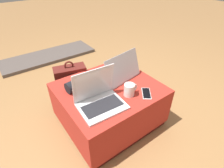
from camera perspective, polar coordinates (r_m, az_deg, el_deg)
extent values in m
plane|color=#9E7042|center=(1.72, -0.91, -11.59)|extent=(14.00, 14.00, 0.00)
cube|color=maroon|center=(1.70, -0.92, -11.02)|extent=(0.78, 0.69, 0.05)
cube|color=#B22D23|center=(1.57, -0.98, -6.07)|extent=(0.81, 0.72, 0.34)
cube|color=silver|center=(1.27, -3.28, -7.23)|extent=(0.34, 0.27, 0.02)
cube|color=#232328|center=(1.26, -3.15, -7.08)|extent=(0.29, 0.16, 0.00)
cube|color=silver|center=(1.27, -5.97, 0.10)|extent=(0.33, 0.06, 0.25)
cube|color=white|center=(1.26, -5.86, -0.03)|extent=(0.29, 0.05, 0.22)
cube|color=#B7B7BC|center=(1.59, 1.33, 2.54)|extent=(0.41, 0.30, 0.02)
cube|color=#232328|center=(1.58, 1.17, 2.92)|extent=(0.35, 0.18, 0.00)
cube|color=#B7B7BC|center=(1.48, 3.74, 5.29)|extent=(0.38, 0.14, 0.23)
cube|color=green|center=(1.48, 3.60, 5.31)|extent=(0.34, 0.12, 0.20)
cube|color=white|center=(1.41, 11.14, -3.05)|extent=(0.14, 0.15, 0.01)
cube|color=black|center=(1.41, 11.16, -2.90)|extent=(0.13, 0.14, 0.00)
cube|color=#5B1E19|center=(1.84, -12.91, -0.43)|extent=(0.33, 0.22, 0.42)
cube|color=#4E1A15|center=(1.95, -13.05, -1.03)|extent=(0.25, 0.11, 0.19)
torus|color=#5B1E19|center=(1.72, -13.92, 5.92)|extent=(0.09, 0.04, 0.09)
cylinder|color=black|center=(1.45, -10.84, 0.16)|extent=(0.23, 0.12, 0.09)
cube|color=#441B20|center=(1.45, -10.84, 0.16)|extent=(0.09, 0.12, 0.03)
cylinder|color=white|center=(1.36, 5.65, -1.91)|extent=(0.08, 0.08, 0.10)
torus|color=white|center=(1.38, 7.06, -1.24)|extent=(0.07, 0.01, 0.07)
cube|color=#564C47|center=(2.97, -19.95, 8.56)|extent=(1.40, 0.50, 0.04)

